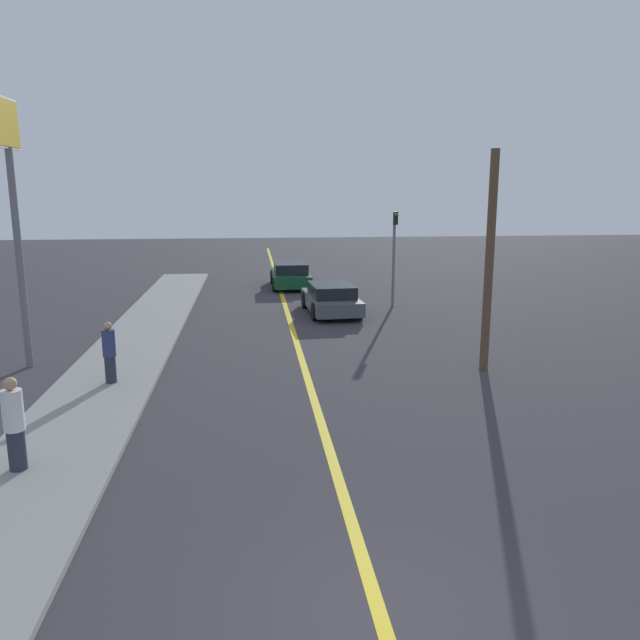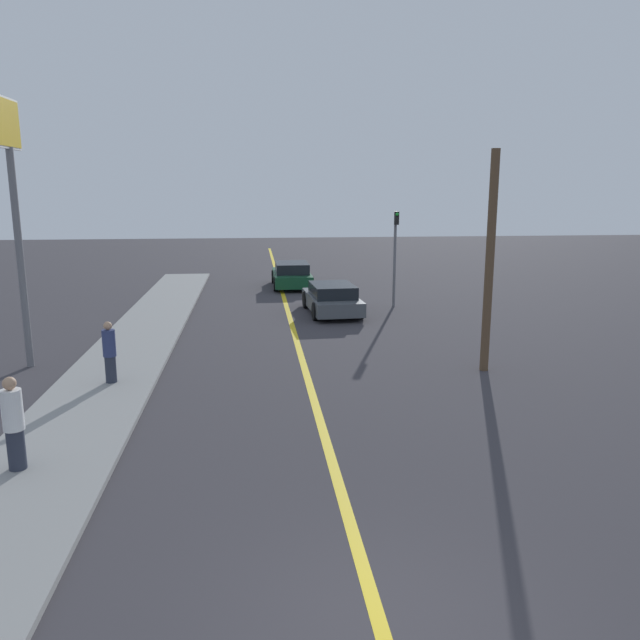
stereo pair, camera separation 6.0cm
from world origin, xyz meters
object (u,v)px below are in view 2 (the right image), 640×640
at_px(pedestrian_near_curb, 14,423).
at_px(traffic_light, 395,249).
at_px(car_ahead_center, 292,275).
at_px(car_near_right_lane, 332,299).
at_px(roadside_sign, 12,175).
at_px(pedestrian_mid_group, 110,352).
at_px(utility_pole, 490,263).

bearing_deg(pedestrian_near_curb, traffic_light, 56.03).
bearing_deg(car_ahead_center, traffic_light, -56.23).
height_order(car_near_right_lane, roadside_sign, roadside_sign).
bearing_deg(car_near_right_lane, car_ahead_center, 96.08).
bearing_deg(car_near_right_lane, roadside_sign, -147.86).
distance_m(pedestrian_mid_group, utility_pole, 10.42).
relative_size(car_near_right_lane, pedestrian_mid_group, 2.74).
xyz_separation_m(car_ahead_center, roadside_sign, (-8.47, -14.17, 4.77)).
bearing_deg(traffic_light, car_ahead_center, 124.02).
xyz_separation_m(roadside_sign, utility_pole, (12.94, -1.74, -2.36)).
bearing_deg(car_ahead_center, pedestrian_mid_group, -109.57).
relative_size(traffic_light, roadside_sign, 0.55).
relative_size(car_near_right_lane, car_ahead_center, 1.00).
height_order(roadside_sign, utility_pole, roadside_sign).
bearing_deg(pedestrian_mid_group, utility_pole, 2.35).
bearing_deg(pedestrian_near_curb, utility_pole, 27.20).
height_order(car_ahead_center, pedestrian_near_curb, pedestrian_near_curb).
bearing_deg(car_near_right_lane, pedestrian_near_curb, -121.19).
bearing_deg(utility_pole, pedestrian_mid_group, -177.65).
height_order(pedestrian_mid_group, traffic_light, traffic_light).
bearing_deg(roadside_sign, car_ahead_center, 59.13).
xyz_separation_m(traffic_light, utility_pole, (0.38, -9.85, 0.53)).
bearing_deg(utility_pole, traffic_light, 92.23).
xyz_separation_m(car_ahead_center, traffic_light, (4.09, -6.06, 1.88)).
relative_size(pedestrian_mid_group, traffic_light, 0.39).
xyz_separation_m(pedestrian_mid_group, roadside_sign, (-2.75, 2.16, 4.48)).
height_order(car_near_right_lane, pedestrian_near_curb, pedestrian_near_curb).
distance_m(car_near_right_lane, pedestrian_near_curb, 16.01).
bearing_deg(utility_pole, car_near_right_lane, 110.70).
height_order(car_ahead_center, pedestrian_mid_group, pedestrian_mid_group).
distance_m(pedestrian_near_curb, pedestrian_mid_group, 5.13).
xyz_separation_m(pedestrian_near_curb, utility_pole, (10.74, 5.52, 2.08)).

